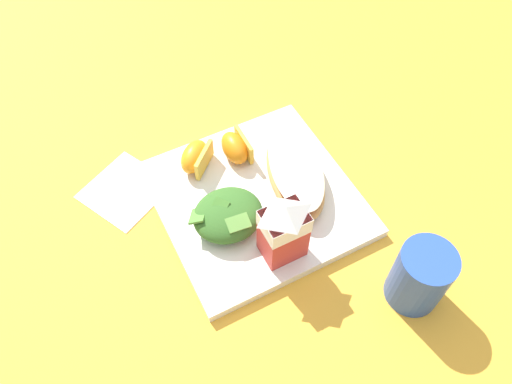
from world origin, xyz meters
TOP-DOWN VIEW (x-y plane):
  - ground at (0.00, 0.00)m, footprint 3.00×3.00m
  - white_plate at (0.00, 0.00)m, footprint 0.28×0.28m
  - cheesy_pizza_bread at (-0.07, -0.00)m, footprint 0.12×0.19m
  - green_salad_pile at (0.06, 0.02)m, footprint 0.11×0.09m
  - milk_carton at (0.01, 0.10)m, footprint 0.06×0.04m
  - orange_wedge_front at (-0.01, -0.08)m, footprint 0.04×0.06m
  - orange_wedge_middle at (0.05, -0.09)m, footprint 0.07×0.07m
  - paper_napkin at (0.17, -0.11)m, footprint 0.15×0.15m
  - drinking_blue_cup at (-0.12, 0.23)m, footprint 0.07×0.07m

SIDE VIEW (x-z plane):
  - ground at x=0.00m, z-range 0.00..0.00m
  - paper_napkin at x=0.17m, z-range 0.00..0.00m
  - white_plate at x=0.00m, z-range 0.00..0.02m
  - cheesy_pizza_bread at x=-0.07m, z-range 0.02..0.05m
  - orange_wedge_front at x=-0.01m, z-range 0.02..0.06m
  - orange_wedge_middle at x=0.05m, z-range 0.02..0.06m
  - green_salad_pile at x=0.06m, z-range 0.01..0.06m
  - drinking_blue_cup at x=-0.12m, z-range 0.00..0.10m
  - milk_carton at x=0.01m, z-range 0.02..0.13m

